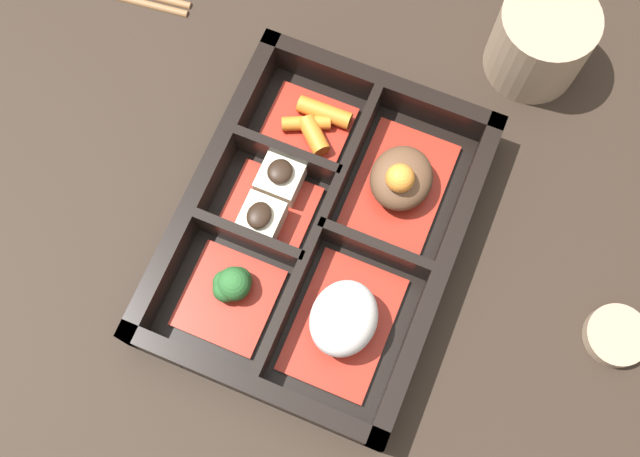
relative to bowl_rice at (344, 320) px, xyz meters
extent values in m
plane|color=black|center=(-0.06, -0.05, -0.03)|extent=(3.00, 3.00, 0.00)
cube|color=black|center=(-0.06, -0.05, -0.03)|extent=(0.28, 0.22, 0.01)
cube|color=black|center=(-0.06, -0.15, -0.01)|extent=(0.28, 0.01, 0.04)
cube|color=black|center=(-0.06, 0.06, -0.01)|extent=(0.28, 0.01, 0.04)
cube|color=black|center=(-0.20, -0.05, -0.01)|extent=(0.01, 0.22, 0.04)
cube|color=black|center=(0.07, -0.05, -0.01)|extent=(0.01, 0.22, 0.04)
cube|color=black|center=(-0.06, -0.05, -0.01)|extent=(0.26, 0.01, 0.04)
cube|color=black|center=(-0.11, -0.09, -0.01)|extent=(0.01, 0.09, 0.04)
cube|color=black|center=(-0.03, -0.09, -0.01)|extent=(0.01, 0.09, 0.04)
cube|color=black|center=(-0.06, 0.00, -0.01)|extent=(0.01, 0.10, 0.04)
cube|color=maroon|center=(-0.13, 0.00, -0.02)|extent=(0.11, 0.07, 0.01)
ellipsoid|color=brown|center=(-0.13, 0.00, 0.00)|extent=(0.06, 0.05, 0.03)
sphere|color=orange|center=(-0.12, 0.00, 0.02)|extent=(0.02, 0.02, 0.02)
cube|color=maroon|center=(0.00, 0.00, -0.02)|extent=(0.11, 0.07, 0.01)
ellipsoid|color=silver|center=(0.00, 0.00, 0.01)|extent=(0.06, 0.05, 0.05)
cube|color=maroon|center=(-0.15, -0.09, -0.02)|extent=(0.06, 0.07, 0.01)
cylinder|color=orange|center=(-0.14, -0.08, -0.01)|extent=(0.03, 0.03, 0.02)
cylinder|color=orange|center=(-0.15, -0.09, -0.01)|extent=(0.03, 0.04, 0.01)
cylinder|color=orange|center=(-0.16, -0.08, -0.01)|extent=(0.02, 0.05, 0.01)
cube|color=maroon|center=(-0.07, -0.09, -0.02)|extent=(0.06, 0.07, 0.01)
cube|color=beige|center=(-0.09, -0.09, -0.01)|extent=(0.04, 0.03, 0.02)
ellipsoid|color=black|center=(-0.09, -0.09, 0.01)|extent=(0.02, 0.02, 0.01)
cube|color=beige|center=(-0.05, -0.09, -0.01)|extent=(0.04, 0.03, 0.02)
ellipsoid|color=black|center=(-0.05, -0.09, 0.01)|extent=(0.02, 0.02, 0.01)
cube|color=maroon|center=(0.02, -0.09, -0.02)|extent=(0.08, 0.07, 0.01)
sphere|color=#265B28|center=(0.00, -0.09, -0.01)|extent=(0.02, 0.02, 0.02)
sphere|color=#265B28|center=(0.01, -0.09, -0.01)|extent=(0.02, 0.02, 0.02)
sphere|color=#265B28|center=(0.01, -0.10, -0.01)|extent=(0.02, 0.02, 0.02)
sphere|color=#265B28|center=(0.01, -0.09, 0.00)|extent=(0.03, 0.03, 0.03)
cylinder|color=gray|center=(-0.29, 0.07, 0.00)|extent=(0.08, 0.08, 0.07)
cylinder|color=#597A38|center=(-0.29, 0.07, 0.04)|extent=(0.07, 0.07, 0.01)
cylinder|color=gray|center=(-0.08, 0.20, -0.03)|extent=(0.05, 0.05, 0.01)
cylinder|color=black|center=(-0.08, 0.20, -0.02)|extent=(0.04, 0.04, 0.00)
camera|label=1|loc=(0.10, 0.02, 0.57)|focal=42.00mm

